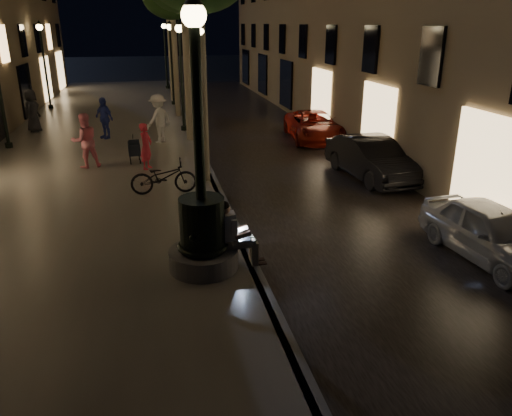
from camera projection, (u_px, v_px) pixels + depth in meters
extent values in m
plane|color=black|center=(193.00, 139.00, 22.33)|extent=(120.00, 120.00, 0.00)
cube|color=black|center=(258.00, 136.00, 22.92)|extent=(6.00, 45.00, 0.02)
cube|color=slate|center=(100.00, 141.00, 21.50)|extent=(8.00, 45.00, 0.20)
cube|color=#59595B|center=(193.00, 137.00, 22.29)|extent=(0.25, 45.00, 0.20)
cylinder|color=#59595B|center=(204.00, 259.00, 10.08)|extent=(1.40, 1.40, 0.40)
cylinder|color=black|center=(202.00, 224.00, 9.82)|extent=(0.90, 0.90, 1.10)
torus|color=black|center=(203.00, 245.00, 9.98)|extent=(1.04, 1.04, 0.10)
torus|color=black|center=(201.00, 205.00, 9.68)|extent=(0.89, 0.89, 0.09)
cylinder|color=black|center=(198.00, 115.00, 9.07)|extent=(0.20, 0.20, 3.20)
sphere|color=#FFD88C|center=(194.00, 15.00, 8.47)|extent=(0.44, 0.44, 0.44)
cube|color=tan|center=(230.00, 243.00, 10.09)|extent=(0.38, 0.26, 0.19)
cube|color=white|center=(227.00, 227.00, 9.95)|extent=(0.48, 0.28, 0.60)
sphere|color=tan|center=(225.00, 209.00, 9.80)|extent=(0.22, 0.22, 0.22)
sphere|color=black|center=(224.00, 207.00, 9.79)|extent=(0.22, 0.22, 0.22)
cube|color=tan|center=(243.00, 244.00, 10.05)|extent=(0.49, 0.14, 0.15)
cube|color=tan|center=(242.00, 240.00, 10.22)|extent=(0.49, 0.14, 0.15)
cube|color=tan|center=(255.00, 254.00, 10.18)|extent=(0.14, 0.13, 0.50)
cube|color=tan|center=(253.00, 250.00, 10.36)|extent=(0.14, 0.13, 0.50)
cube|color=black|center=(260.00, 264.00, 10.28)|extent=(0.28, 0.11, 0.03)
cube|color=black|center=(258.00, 260.00, 10.46)|extent=(0.28, 0.11, 0.03)
cube|color=black|center=(244.00, 238.00, 10.11)|extent=(0.26, 0.35, 0.02)
cube|color=black|center=(235.00, 233.00, 10.04)|extent=(0.09, 0.35, 0.23)
cube|color=#B2CBFE|center=(236.00, 233.00, 10.04)|extent=(0.07, 0.32, 0.19)
cylinder|color=#6B604C|center=(203.00, 100.00, 14.92)|extent=(0.28, 0.28, 5.00)
cylinder|color=#6B604C|center=(187.00, 78.00, 20.41)|extent=(0.28, 0.28, 5.10)
cylinder|color=#6B604C|center=(176.00, 68.00, 25.92)|extent=(0.28, 0.28, 4.90)
cylinder|color=#6B604C|center=(171.00, 58.00, 31.38)|extent=(0.28, 0.28, 5.20)
cylinder|color=black|center=(204.00, 177.00, 15.75)|extent=(0.28, 0.28, 0.20)
cylinder|color=black|center=(202.00, 110.00, 15.02)|extent=(0.12, 0.12, 4.40)
sphere|color=#FFD88C|center=(199.00, 31.00, 14.23)|extent=(0.36, 0.36, 0.36)
cone|color=black|center=(198.00, 22.00, 14.14)|extent=(0.30, 0.30, 0.22)
cylinder|color=black|center=(184.00, 128.00, 23.08)|extent=(0.28, 0.28, 0.20)
cylinder|color=black|center=(182.00, 82.00, 22.34)|extent=(0.12, 0.12, 4.40)
sphere|color=#FFD88C|center=(179.00, 28.00, 21.56)|extent=(0.36, 0.36, 0.36)
cone|color=black|center=(179.00, 22.00, 21.47)|extent=(0.30, 0.30, 0.22)
cylinder|color=black|center=(174.00, 103.00, 30.41)|extent=(0.28, 0.28, 0.20)
cylinder|color=black|center=(172.00, 67.00, 29.67)|extent=(0.12, 0.12, 4.40)
sphere|color=#FFD88C|center=(169.00, 27.00, 28.89)|extent=(0.36, 0.36, 0.36)
cone|color=black|center=(169.00, 22.00, 28.80)|extent=(0.30, 0.30, 0.22)
cylinder|color=black|center=(167.00, 87.00, 37.73)|extent=(0.28, 0.28, 0.20)
cylinder|color=black|center=(166.00, 58.00, 37.00)|extent=(0.12, 0.12, 4.40)
sphere|color=#FFD88C|center=(164.00, 26.00, 36.21)|extent=(0.36, 0.36, 0.36)
cone|color=black|center=(164.00, 22.00, 36.13)|extent=(0.30, 0.30, 0.22)
cylinder|color=black|center=(9.00, 145.00, 19.84)|extent=(0.28, 0.28, 0.20)
cylinder|color=black|center=(51.00, 107.00, 29.00)|extent=(0.28, 0.28, 0.20)
cylinder|color=black|center=(45.00, 69.00, 28.27)|extent=(0.12, 0.12, 4.40)
sphere|color=#FFD88C|center=(39.00, 27.00, 27.48)|extent=(0.36, 0.36, 0.36)
cone|color=black|center=(39.00, 22.00, 27.39)|extent=(0.30, 0.30, 0.22)
cube|color=black|center=(134.00, 149.00, 17.65)|extent=(0.44, 0.70, 0.40)
cube|color=black|center=(134.00, 143.00, 17.28)|extent=(0.37, 0.18, 0.26)
cylinder|color=black|center=(131.00, 162.00, 17.51)|extent=(0.05, 0.18, 0.18)
cylinder|color=black|center=(140.00, 161.00, 17.59)|extent=(0.05, 0.18, 0.18)
cylinder|color=black|center=(130.00, 158.00, 18.00)|extent=(0.05, 0.18, 0.18)
cylinder|color=black|center=(139.00, 158.00, 18.08)|extent=(0.05, 0.18, 0.18)
cylinder|color=black|center=(133.00, 137.00, 17.85)|extent=(0.05, 0.40, 0.25)
imported|color=#A4A7AC|center=(492.00, 232.00, 10.78)|extent=(1.78, 3.76, 1.24)
imported|color=black|center=(371.00, 158.00, 16.42)|extent=(1.81, 4.27, 1.37)
imported|color=maroon|center=(314.00, 126.00, 21.87)|extent=(2.49, 4.66, 1.25)
imported|color=red|center=(146.00, 146.00, 16.76)|extent=(0.59, 0.68, 1.56)
imported|color=pink|center=(85.00, 141.00, 16.89)|extent=(1.09, 0.97, 1.86)
imported|color=silver|center=(159.00, 118.00, 20.50)|extent=(1.42, 1.41, 1.96)
imported|color=navy|center=(104.00, 118.00, 21.21)|extent=(1.01, 1.04, 1.74)
imported|color=#2E2E32|center=(32.00, 111.00, 22.53)|extent=(0.77, 1.03, 1.89)
imported|color=black|center=(164.00, 177.00, 14.41)|extent=(1.90, 0.70, 0.99)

